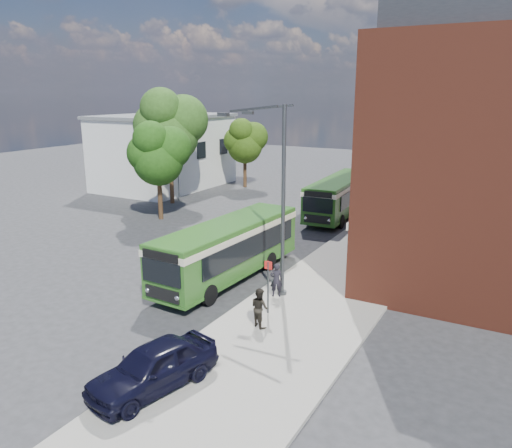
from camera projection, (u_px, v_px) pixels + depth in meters
The scene contains 15 objects.
ground at pixel (215, 266), 28.06m from camera, with size 120.00×120.00×0.00m, color #2B2B2E.
pavement at pixel (377, 246), 31.51m from camera, with size 6.00×48.00×0.15m, color gray.
kerb_line at pixel (332, 240), 32.96m from camera, with size 0.12×48.00×0.01m, color beige.
white_building at pixel (165, 151), 50.77m from camera, with size 9.40×13.40×7.30m.
flagpole at pixel (177, 146), 43.62m from camera, with size 0.95×0.10×9.00m.
street_lamp at pixel (276, 198), 22.87m from camera, with size 2.96×2.38×9.00m.
bus_stop_sign at pixel (268, 284), 21.49m from camera, with size 0.35×0.08×2.52m.
bus_front at pixel (228, 245), 25.79m from camera, with size 3.03×10.44×3.02m.
bus_rear at pixel (340, 193), 39.01m from camera, with size 3.15×10.94×3.02m.
parked_car at pixel (153, 367), 16.12m from camera, with size 1.81×4.51×1.54m, color black.
pedestrian_a at pixel (276, 280), 23.41m from camera, with size 0.60×0.39×1.63m, color black.
pedestrian_b at pixel (260, 307), 20.39m from camera, with size 0.81×0.63×1.66m, color black.
tree_left at pixel (158, 153), 37.15m from camera, with size 4.45×4.23×7.51m.
tree_mid at pixel (169, 126), 42.21m from camera, with size 5.86×5.58×9.90m.
tree_right at pixel (245, 141), 50.15m from camera, with size 4.15×3.95×7.01m.
Camera 1 is at (14.92, -22.03, 9.53)m, focal length 35.00 mm.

